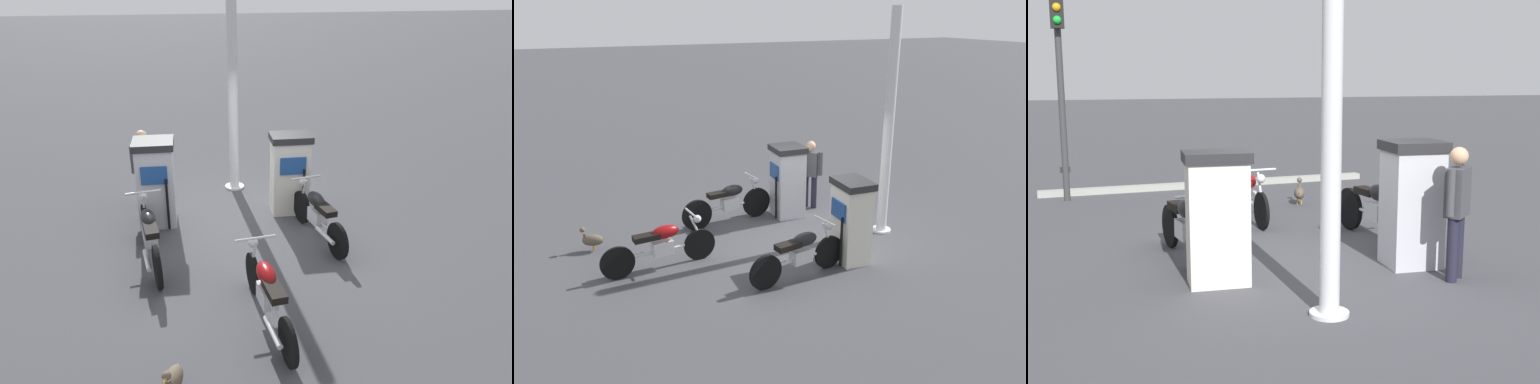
% 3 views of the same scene
% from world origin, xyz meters
% --- Properties ---
extents(ground_plane, '(120.00, 120.00, 0.00)m').
position_xyz_m(ground_plane, '(0.00, 0.00, 0.00)').
color(ground_plane, '#424247').
extents(fuel_pump_near, '(0.73, 0.74, 1.56)m').
position_xyz_m(fuel_pump_near, '(-0.40, -1.22, 0.79)').
color(fuel_pump_near, silver).
rests_on(fuel_pump_near, ground).
extents(fuel_pump_far, '(0.63, 0.77, 1.52)m').
position_xyz_m(fuel_pump_far, '(-0.40, 1.22, 0.77)').
color(fuel_pump_far, silver).
rests_on(fuel_pump_far, ground).
extents(motorcycle_near_pump, '(2.05, 0.56, 0.96)m').
position_xyz_m(motorcycle_near_pump, '(0.91, -1.36, 0.46)').
color(motorcycle_near_pump, black).
rests_on(motorcycle_near_pump, ground).
extents(motorcycle_far_pump, '(1.90, 0.56, 0.93)m').
position_xyz_m(motorcycle_far_pump, '(0.72, 1.41, 0.45)').
color(motorcycle_far_pump, black).
rests_on(motorcycle_far_pump, ground).
extents(motorcycle_extra, '(2.05, 0.56, 0.93)m').
position_xyz_m(motorcycle_extra, '(2.72, 0.08, 0.46)').
color(motorcycle_extra, black).
rests_on(motorcycle_extra, ground).
extents(attendant_person, '(0.44, 0.49, 1.55)m').
position_xyz_m(attendant_person, '(-1.08, -1.42, 0.88)').
color(attendant_person, '#1E1E2D').
rests_on(attendant_person, ground).
extents(wandering_duck, '(0.47, 0.32, 0.48)m').
position_xyz_m(wandering_duck, '(3.73, -1.16, 0.23)').
color(wandering_duck, brown).
rests_on(wandering_duck, ground).
extents(canopy_support_pole, '(0.40, 0.40, 4.36)m').
position_xyz_m(canopy_support_pole, '(-1.73, 0.39, 2.10)').
color(canopy_support_pole, silver).
rests_on(canopy_support_pole, ground).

